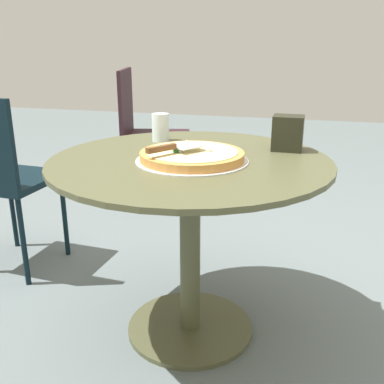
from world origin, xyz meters
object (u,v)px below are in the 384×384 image
at_px(pizza_on_tray, 192,156).
at_px(patio_table, 190,205).
at_px(pizza_server, 174,147).
at_px(drinking_cup, 160,127).
at_px(napkin_dispenser, 288,133).
at_px(patio_chair_far, 144,126).

bearing_deg(pizza_on_tray, patio_table, 117.31).
xyz_separation_m(pizza_on_tray, pizza_server, (-0.05, -0.05, 0.04)).
xyz_separation_m(patio_table, drinking_cup, (-0.18, 0.24, 0.22)).
height_order(pizza_server, napkin_dispenser, napkin_dispenser).
bearing_deg(napkin_dispenser, patio_chair_far, 130.90).
bearing_deg(pizza_server, napkin_dispenser, 39.63).
distance_m(pizza_on_tray, pizza_server, 0.08).
xyz_separation_m(pizza_on_tray, drinking_cup, (-0.20, 0.27, 0.04)).
bearing_deg(napkin_dispenser, pizza_server, -139.31).
bearing_deg(napkin_dispenser, pizza_on_tray, -140.16).
height_order(napkin_dispenser, patio_chair_far, patio_chair_far).
height_order(pizza_on_tray, pizza_server, pizza_server).
bearing_deg(patio_chair_far, napkin_dispenser, -50.16).
bearing_deg(patio_table, napkin_dispenser, 34.12).
height_order(pizza_server, drinking_cup, drinking_cup).
bearing_deg(drinking_cup, patio_chair_far, 113.53).
bearing_deg(patio_table, pizza_server, -114.52).
bearing_deg(pizza_server, patio_table, 65.48).
xyz_separation_m(patio_table, patio_chair_far, (-0.70, 1.42, -0.00)).
bearing_deg(patio_chair_far, drinking_cup, -66.47).
relative_size(patio_table, napkin_dispenser, 7.62).
relative_size(patio_table, drinking_cup, 8.82).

